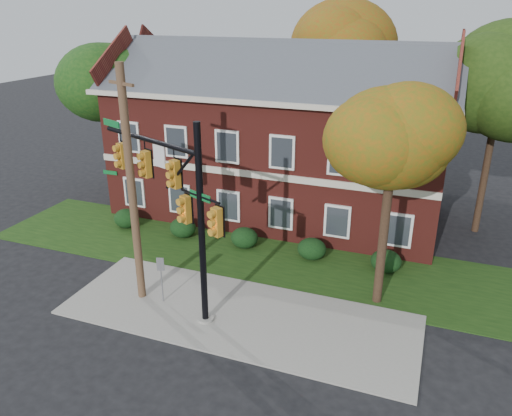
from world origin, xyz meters
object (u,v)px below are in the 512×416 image
(tree_near_right, at_px, (399,146))
(tree_left_rear, at_px, (118,91))
(hedge_far_right, at_px, (386,261))
(traffic_signal, at_px, (175,196))
(hedge_center, at_px, (244,238))
(tree_right_rear, at_px, (510,79))
(utility_pole, at_px, (132,189))
(hedge_right, at_px, (312,249))
(sign_post, at_px, (161,273))
(tree_far_rear, at_px, (336,47))
(hedge_far_left, at_px, (127,218))
(hedge_left, at_px, (183,228))
(apartment_building, at_px, (279,128))

(tree_near_right, relative_size, tree_left_rear, 0.97)
(hedge_far_right, bearing_deg, tree_left_rear, 166.11)
(tree_left_rear, bearing_deg, traffic_signal, -46.99)
(hedge_center, xyz_separation_m, tree_right_rear, (11.31, 6.11, 7.60))
(traffic_signal, height_order, utility_pole, utility_pole)
(hedge_right, xyz_separation_m, sign_post, (-4.74, -5.91, 0.88))
(tree_near_right, distance_m, tree_far_rear, 17.12)
(sign_post, bearing_deg, hedge_right, 35.04)
(hedge_far_left, xyz_separation_m, utility_pole, (4.74, -5.88, 4.33))
(traffic_signal, distance_m, sign_post, 3.59)
(tree_near_right, distance_m, utility_pole, 10.13)
(hedge_left, bearing_deg, hedge_right, 0.00)
(tree_left_rear, height_order, tree_right_rear, tree_right_rear)
(hedge_center, bearing_deg, tree_right_rear, 28.37)
(apartment_building, bearing_deg, tree_left_rear, -173.46)
(hedge_left, xyz_separation_m, traffic_signal, (3.20, -5.97, 4.34))
(tree_right_rear, bearing_deg, tree_left_rear, -174.64)
(sign_post, bearing_deg, hedge_left, 94.74)
(hedge_right, height_order, hedge_far_right, same)
(apartment_building, distance_m, hedge_far_left, 9.82)
(hedge_center, height_order, tree_far_rear, tree_far_rear)
(tree_left_rear, height_order, sign_post, tree_left_rear)
(apartment_building, height_order, traffic_signal, apartment_building)
(hedge_center, xyz_separation_m, traffic_signal, (-0.30, -5.97, 4.34))
(traffic_signal, xyz_separation_m, utility_pole, (-1.96, 0.09, -0.01))
(hedge_far_left, bearing_deg, tree_near_right, -11.27)
(hedge_far_left, bearing_deg, hedge_left, 0.00)
(hedge_right, bearing_deg, hedge_left, 180.00)
(tree_left_rear, relative_size, tree_right_rear, 0.84)
(tree_left_rear, distance_m, tree_right_rear, 21.19)
(hedge_far_left, bearing_deg, hedge_center, 0.00)
(hedge_left, xyz_separation_m, hedge_right, (7.00, 0.00, 0.00))
(hedge_center, xyz_separation_m, utility_pole, (-2.26, -5.88, 4.33))
(hedge_right, bearing_deg, traffic_signal, -122.47)
(hedge_left, distance_m, hedge_right, 7.00)
(hedge_center, height_order, utility_pole, utility_pole)
(tree_left_rear, xyz_separation_m, tree_right_rear, (21.05, 1.97, 1.44))
(sign_post, bearing_deg, traffic_signal, -20.25)
(tree_left_rear, height_order, utility_pole, utility_pole)
(tree_near_right, height_order, tree_far_rear, tree_far_rear)
(hedge_center, distance_m, utility_pole, 7.64)
(tree_near_right, height_order, utility_pole, utility_pole)
(tree_left_rear, relative_size, sign_post, 4.29)
(tree_right_rear, bearing_deg, apartment_building, -175.67)
(hedge_right, height_order, traffic_signal, traffic_signal)
(hedge_left, relative_size, tree_far_rear, 0.12)
(apartment_building, xyz_separation_m, hedge_left, (-3.50, -5.25, -4.46))
(utility_pole, bearing_deg, hedge_center, 91.56)
(hedge_far_left, xyz_separation_m, tree_left_rear, (-2.73, 4.14, 6.16))
(tree_far_rear, bearing_deg, hedge_far_right, -66.63)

